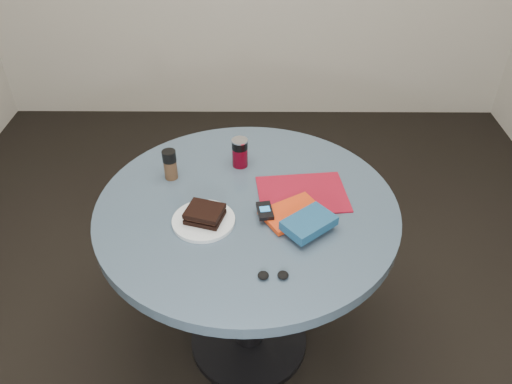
{
  "coord_description": "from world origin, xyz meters",
  "views": [
    {
      "loc": [
        0.04,
        -1.28,
        1.79
      ],
      "look_at": [
        0.03,
        0.0,
        0.8
      ],
      "focal_mm": 35.0,
      "sensor_mm": 36.0,
      "label": 1
    }
  ],
  "objects_px": {
    "table": "(247,240)",
    "mp3_player": "(265,211)",
    "pepper_grinder": "(170,164)",
    "magazine": "(302,194)",
    "headphones": "(273,275)",
    "novel": "(309,223)",
    "sandwich": "(205,214)",
    "plate": "(204,221)",
    "red_book": "(292,213)",
    "soda_can": "(240,153)"
  },
  "relations": [
    {
      "from": "novel",
      "to": "headphones",
      "type": "distance_m",
      "value": 0.22
    },
    {
      "from": "soda_can",
      "to": "pepper_grinder",
      "type": "height_order",
      "value": "pepper_grinder"
    },
    {
      "from": "magazine",
      "to": "red_book",
      "type": "height_order",
      "value": "red_book"
    },
    {
      "from": "sandwich",
      "to": "mp3_player",
      "type": "relative_size",
      "value": 1.51
    },
    {
      "from": "plate",
      "to": "headphones",
      "type": "relative_size",
      "value": 2.26
    },
    {
      "from": "magazine",
      "to": "mp3_player",
      "type": "height_order",
      "value": "mp3_player"
    },
    {
      "from": "magazine",
      "to": "novel",
      "type": "bearing_deg",
      "value": -94.54
    },
    {
      "from": "mp3_player",
      "to": "headphones",
      "type": "relative_size",
      "value": 1.0
    },
    {
      "from": "plate",
      "to": "pepper_grinder",
      "type": "bearing_deg",
      "value": 119.37
    },
    {
      "from": "red_book",
      "to": "novel",
      "type": "distance_m",
      "value": 0.09
    },
    {
      "from": "table",
      "to": "red_book",
      "type": "bearing_deg",
      "value": -22.68
    },
    {
      "from": "pepper_grinder",
      "to": "red_book",
      "type": "relative_size",
      "value": 0.59
    },
    {
      "from": "pepper_grinder",
      "to": "mp3_player",
      "type": "bearing_deg",
      "value": -33.14
    },
    {
      "from": "red_book",
      "to": "soda_can",
      "type": "bearing_deg",
      "value": 90.15
    },
    {
      "from": "table",
      "to": "headphones",
      "type": "relative_size",
      "value": 11.39
    },
    {
      "from": "pepper_grinder",
      "to": "mp3_player",
      "type": "distance_m",
      "value": 0.39
    },
    {
      "from": "magazine",
      "to": "red_book",
      "type": "xyz_separation_m",
      "value": [
        -0.04,
        -0.11,
        0.01
      ]
    },
    {
      "from": "headphones",
      "to": "plate",
      "type": "bearing_deg",
      "value": 132.77
    },
    {
      "from": "headphones",
      "to": "table",
      "type": "bearing_deg",
      "value": 103.8
    },
    {
      "from": "novel",
      "to": "mp3_player",
      "type": "xyz_separation_m",
      "value": [
        -0.13,
        0.07,
        -0.01
      ]
    },
    {
      "from": "soda_can",
      "to": "headphones",
      "type": "distance_m",
      "value": 0.56
    },
    {
      "from": "plate",
      "to": "sandwich",
      "type": "relative_size",
      "value": 1.49
    },
    {
      "from": "magazine",
      "to": "novel",
      "type": "relative_size",
      "value": 1.89
    },
    {
      "from": "table",
      "to": "mp3_player",
      "type": "bearing_deg",
      "value": -49.13
    },
    {
      "from": "table",
      "to": "soda_can",
      "type": "bearing_deg",
      "value": 97.44
    },
    {
      "from": "sandwich",
      "to": "pepper_grinder",
      "type": "xyz_separation_m",
      "value": [
        -0.14,
        0.24,
        0.02
      ]
    },
    {
      "from": "magazine",
      "to": "red_book",
      "type": "distance_m",
      "value": 0.12
    },
    {
      "from": "red_book",
      "to": "table",
      "type": "bearing_deg",
      "value": 125.89
    },
    {
      "from": "plate",
      "to": "sandwich",
      "type": "bearing_deg",
      "value": 29.59
    },
    {
      "from": "soda_can",
      "to": "mp3_player",
      "type": "distance_m",
      "value": 0.31
    },
    {
      "from": "magazine",
      "to": "sandwich",
      "type": "bearing_deg",
      "value": -162.26
    },
    {
      "from": "magazine",
      "to": "headphones",
      "type": "relative_size",
      "value": 3.37
    },
    {
      "from": "plate",
      "to": "table",
      "type": "bearing_deg",
      "value": 34.51
    },
    {
      "from": "pepper_grinder",
      "to": "magazine",
      "type": "distance_m",
      "value": 0.47
    },
    {
      "from": "headphones",
      "to": "novel",
      "type": "bearing_deg",
      "value": 59.25
    },
    {
      "from": "novel",
      "to": "soda_can",
      "type": "bearing_deg",
      "value": 82.01
    },
    {
      "from": "headphones",
      "to": "sandwich",
      "type": "bearing_deg",
      "value": 131.74
    },
    {
      "from": "sandwich",
      "to": "novel",
      "type": "relative_size",
      "value": 0.85
    },
    {
      "from": "soda_can",
      "to": "pepper_grinder",
      "type": "relative_size",
      "value": 0.98
    },
    {
      "from": "plate",
      "to": "magazine",
      "type": "distance_m",
      "value": 0.35
    },
    {
      "from": "mp3_player",
      "to": "soda_can",
      "type": "bearing_deg",
      "value": 106.7
    },
    {
      "from": "magazine",
      "to": "table",
      "type": "bearing_deg",
      "value": -170.93
    },
    {
      "from": "soda_can",
      "to": "magazine",
      "type": "distance_m",
      "value": 0.28
    },
    {
      "from": "sandwich",
      "to": "magazine",
      "type": "height_order",
      "value": "sandwich"
    },
    {
      "from": "magazine",
      "to": "headphones",
      "type": "distance_m",
      "value": 0.39
    },
    {
      "from": "plate",
      "to": "mp3_player",
      "type": "bearing_deg",
      "value": 7.43
    },
    {
      "from": "pepper_grinder",
      "to": "red_book",
      "type": "bearing_deg",
      "value": -26.55
    },
    {
      "from": "table",
      "to": "magazine",
      "type": "bearing_deg",
      "value": 15.38
    },
    {
      "from": "novel",
      "to": "mp3_player",
      "type": "height_order",
      "value": "novel"
    },
    {
      "from": "plate",
      "to": "pepper_grinder",
      "type": "xyz_separation_m",
      "value": [
        -0.13,
        0.24,
        0.05
      ]
    }
  ]
}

